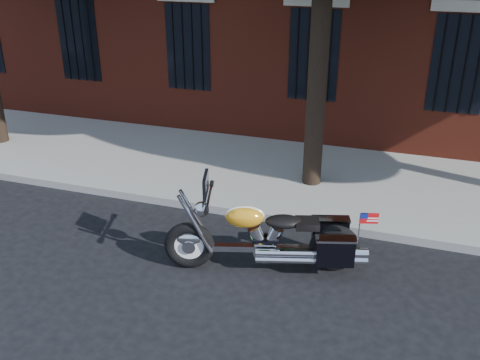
% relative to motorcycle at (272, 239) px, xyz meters
% --- Properties ---
extents(ground, '(120.00, 120.00, 0.00)m').
position_rel_motorcycle_xyz_m(ground, '(-0.50, 0.09, -0.52)').
color(ground, black).
rests_on(ground, ground).
extents(curb, '(40.00, 0.16, 0.15)m').
position_rel_motorcycle_xyz_m(curb, '(-0.50, 1.47, -0.44)').
color(curb, gray).
rests_on(curb, ground).
extents(sidewalk, '(40.00, 3.60, 0.15)m').
position_rel_motorcycle_xyz_m(sidewalk, '(-0.50, 3.35, -0.44)').
color(sidewalk, gray).
rests_on(sidewalk, ground).
extents(motorcycle, '(3.04, 1.38, 1.53)m').
position_rel_motorcycle_xyz_m(motorcycle, '(0.00, 0.00, 0.00)').
color(motorcycle, black).
rests_on(motorcycle, ground).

